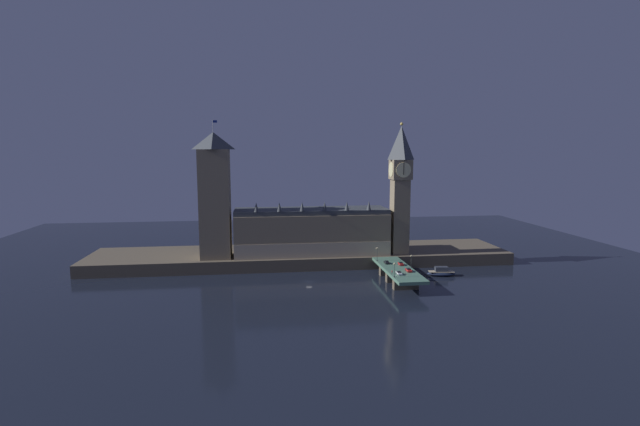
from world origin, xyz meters
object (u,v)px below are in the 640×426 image
Objects in this scene: car_southbound_trail at (401,264)px; street_lamp_mid at (411,260)px; car_southbound_lead at (409,270)px; street_lamp_near at (394,268)px; street_lamp_far at (377,252)px; clock_tower at (400,185)px; boat_downstream at (441,273)px; car_northbound_lead at (387,262)px; pedestrian_near_rail at (392,272)px; victoria_tower at (215,195)px; car_northbound_trail at (399,273)px.

street_lamp_mid is (3.25, -5.32, 3.10)m from car_southbound_trail.
car_southbound_lead is 7.79m from street_lamp_mid.
street_lamp_near is 0.91× the size of street_lamp_far.
clock_tower is 14.38× the size of car_southbound_lead.
street_lamp_far is at bearing -134.42° from clock_tower.
street_lamp_mid reaches higher than car_southbound_trail.
boat_downstream is at bearing 21.86° from street_lamp_mid.
car_southbound_lead is (-6.73, -37.09, -34.95)m from clock_tower.
car_northbound_lead is at bearing 145.84° from car_southbound_trail.
car_southbound_lead is 0.34× the size of boat_downstream.
street_lamp_mid reaches higher than boat_downstream.
pedestrian_near_rail is 15.65m from street_lamp_mid.
clock_tower is at bearing 79.71° from car_southbound_lead.
street_lamp_far is at bearing 90.00° from street_lamp_near.
street_lamp_far is (-12.19, 14.72, 0.54)m from street_lamp_mid.
street_lamp_mid is (-3.48, -30.72, -31.85)m from clock_tower.
clock_tower reaches higher than pedestrian_near_rail.
car_southbound_trail is at bearing -46.42° from street_lamp_far.
victoria_tower is 11.35× the size of street_lamp_mid.
car_southbound_trail is 6.96m from street_lamp_mid.
street_lamp_mid is at bearing 50.34° from car_northbound_trail.
street_lamp_near is at bearing -143.77° from boat_downstream.
street_lamp_far reaches higher than car_southbound_trail.
street_lamp_near is at bearing -90.00° from street_lamp_far.
car_northbound_lead is 0.30× the size of boat_downstream.
clock_tower reaches higher than street_lamp_far.
street_lamp_mid is at bearing 40.01° from pedestrian_near_rail.
street_lamp_far is at bearing 90.93° from pedestrian_near_rail.
pedestrian_near_rail reaches higher than car_northbound_trail.
street_lamp_near is at bearing -136.96° from car_southbound_lead.
street_lamp_far is at bearing -13.75° from victoria_tower.
street_lamp_far reaches higher than car_northbound_lead.
car_northbound_lead is 6.89m from car_southbound_trail.
victoria_tower is 16.34× the size of car_northbound_lead.
street_lamp_near reaches higher than car_northbound_lead.
car_northbound_lead is 1.04× the size of car_southbound_trail.
car_southbound_lead is 0.68× the size of street_lamp_far.
victoria_tower is 100.76m from car_southbound_lead.
car_northbound_trail is at bearing -17.35° from pedestrian_near_rail.
car_northbound_lead is (-12.43, -21.54, -35.02)m from clock_tower.
pedestrian_near_rail is at bearing -98.49° from car_northbound_lead.
victoria_tower is at bearing 155.23° from car_southbound_lead.
pedestrian_near_rail is (-2.85, -19.09, 0.37)m from car_northbound_lead.
pedestrian_near_rail is at bearing -119.31° from car_southbound_trail.
street_lamp_mid is (8.95, -9.18, 3.17)m from car_northbound_lead.
clock_tower reaches higher than boat_downstream.
car_northbound_lead is 24.35m from street_lamp_near.
car_southbound_lead is at bearing -117.04° from street_lamp_mid.
street_lamp_far is (-3.25, 25.51, 3.67)m from car_northbound_trail.
street_lamp_near is at bearing -31.84° from victoria_tower.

